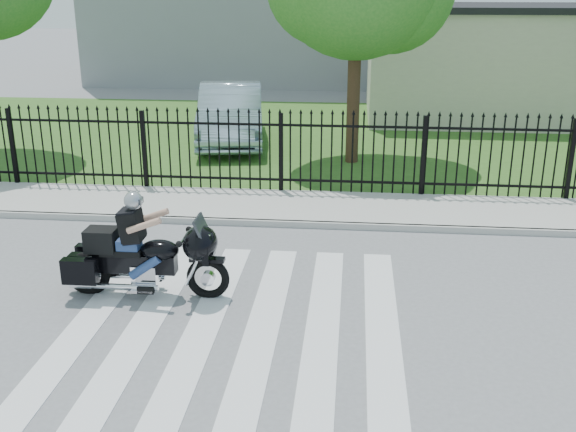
{
  "coord_description": "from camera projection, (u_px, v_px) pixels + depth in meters",
  "views": [
    {
      "loc": [
        1.53,
        -7.95,
        4.39
      ],
      "look_at": [
        0.57,
        1.76,
        1.0
      ],
      "focal_mm": 42.0,
      "sensor_mm": 36.0,
      "label": 1
    }
  ],
  "objects": [
    {
      "name": "crosswalk",
      "position": [
        233.0,
        327.0,
        9.05
      ],
      "size": [
        5.0,
        5.5,
        0.01
      ],
      "primitive_type": null,
      "color": "silver",
      "rests_on": "ground"
    },
    {
      "name": "building_low_roof",
      "position": [
        523.0,
        8.0,
        22.26
      ],
      "size": [
        10.2,
        6.2,
        0.2
      ],
      "primitive_type": "cube",
      "color": "black",
      "rests_on": "building_low"
    },
    {
      "name": "grass_strip",
      "position": [
        303.0,
        136.0,
        20.33
      ],
      "size": [
        40.0,
        12.0,
        0.02
      ],
      "primitive_type": "cube",
      "color": "#32591E",
      "rests_on": "ground"
    },
    {
      "name": "curb",
      "position": [
        270.0,
        223.0,
        12.8
      ],
      "size": [
        40.0,
        0.12,
        0.12
      ],
      "primitive_type": "cube",
      "color": "#ADAAA3",
      "rests_on": "ground"
    },
    {
      "name": "ground",
      "position": [
        233.0,
        327.0,
        9.05
      ],
      "size": [
        120.0,
        120.0,
        0.0
      ],
      "primitive_type": "plane",
      "color": "slate",
      "rests_on": "ground"
    },
    {
      "name": "building_low",
      "position": [
        517.0,
        65.0,
        22.87
      ],
      "size": [
        10.0,
        6.0,
        3.5
      ],
      "primitive_type": "cube",
      "color": "beige",
      "rests_on": "ground"
    },
    {
      "name": "motorcycle_rider",
      "position": [
        141.0,
        253.0,
        9.79
      ],
      "size": [
        2.47,
        0.73,
        1.63
      ],
      "rotation": [
        0.0,
        0.0,
        0.0
      ],
      "color": "black",
      "rests_on": "ground"
    },
    {
      "name": "sidewalk",
      "position": [
        276.0,
        207.0,
        13.74
      ],
      "size": [
        40.0,
        2.0,
        0.12
      ],
      "primitive_type": "cube",
      "color": "#ADAAA3",
      "rests_on": "ground"
    },
    {
      "name": "parked_car",
      "position": [
        231.0,
        114.0,
        19.2
      ],
      "size": [
        2.49,
        5.2,
        1.65
      ],
      "primitive_type": "imported",
      "rotation": [
        0.0,
        0.0,
        0.15
      ],
      "color": "#9DB6C6",
      "rests_on": "grass_strip"
    },
    {
      "name": "iron_fence",
      "position": [
        281.0,
        155.0,
        14.4
      ],
      "size": [
        26.0,
        0.04,
        1.8
      ],
      "color": "black",
      "rests_on": "ground"
    }
  ]
}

